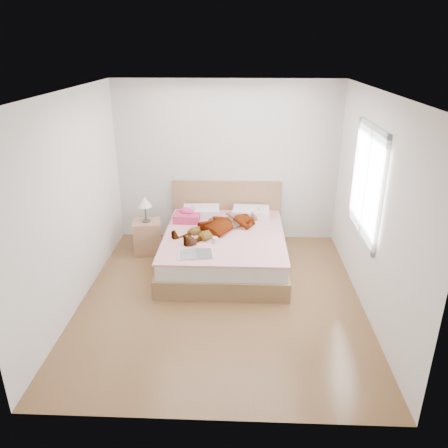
% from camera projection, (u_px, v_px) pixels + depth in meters
% --- Properties ---
extents(ground, '(4.00, 4.00, 0.00)m').
position_uv_depth(ground, '(221.00, 298.00, 5.70)').
color(ground, '#502D19').
rests_on(ground, ground).
extents(woman, '(1.63, 1.54, 0.22)m').
position_uv_depth(woman, '(224.00, 222.00, 6.51)').
color(woman, silver).
rests_on(woman, bed).
extents(hair, '(0.48, 0.55, 0.07)m').
position_uv_depth(hair, '(190.00, 215.00, 6.97)').
color(hair, black).
rests_on(hair, bed).
extents(phone, '(0.09, 0.10, 0.05)m').
position_uv_depth(phone, '(193.00, 208.00, 6.87)').
color(phone, silver).
rests_on(phone, bed).
extents(room_shell, '(4.00, 4.00, 4.00)m').
position_uv_depth(room_shell, '(367.00, 183.00, 5.34)').
color(room_shell, white).
rests_on(room_shell, ground).
extents(bed, '(1.80, 2.08, 1.00)m').
position_uv_depth(bed, '(225.00, 245.00, 6.55)').
color(bed, brown).
rests_on(bed, ground).
extents(towel, '(0.41, 0.35, 0.21)m').
position_uv_depth(towel, '(187.00, 216.00, 6.80)').
color(towel, '#DA3B5B').
rests_on(towel, bed).
extents(magazine, '(0.51, 0.37, 0.03)m').
position_uv_depth(magazine, '(196.00, 254.00, 5.73)').
color(magazine, white).
rests_on(magazine, bed).
extents(coffee_mug, '(0.11, 0.08, 0.09)m').
position_uv_depth(coffee_mug, '(215.00, 240.00, 6.06)').
color(coffee_mug, silver).
rests_on(coffee_mug, bed).
extents(plush_toy, '(0.17, 0.22, 0.11)m').
position_uv_depth(plush_toy, '(191.00, 241.00, 6.01)').
color(plush_toy, black).
rests_on(plush_toy, bed).
extents(nightstand, '(0.49, 0.45, 0.92)m').
position_uv_depth(nightstand, '(147.00, 234.00, 6.87)').
color(nightstand, '#8E6241').
rests_on(nightstand, ground).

